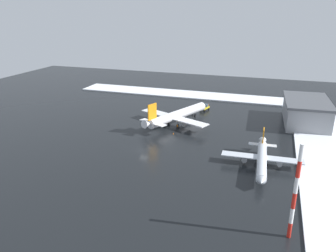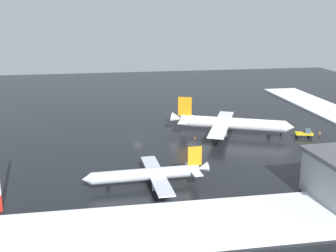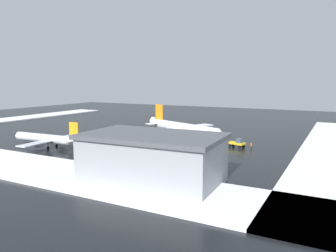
{
  "view_description": "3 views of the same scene",
  "coord_description": "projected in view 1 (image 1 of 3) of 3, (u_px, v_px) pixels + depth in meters",
  "views": [
    {
      "loc": [
        -80.87,
        -33.92,
        38.62
      ],
      "look_at": [
        9.04,
        -4.48,
        4.83
      ],
      "focal_mm": 35.0,
      "sensor_mm": 36.0,
      "label": 1
    },
    {
      "loc": [
        -10.68,
        -109.45,
        33.89
      ],
      "look_at": [
        8.14,
        -1.28,
        2.99
      ],
      "focal_mm": 45.0,
      "sensor_mm": 36.0,
      "label": 2
    },
    {
      "loc": [
        69.23,
        -95.28,
        18.22
      ],
      "look_at": [
        17.69,
        1.12,
        3.0
      ],
      "focal_mm": 35.0,
      "sensor_mm": 36.0,
      "label": 3
    }
  ],
  "objects": [
    {
      "name": "snow_bank_right",
      "position": [
        197.0,
        95.0,
        155.19
      ],
      "size": [
        14.0,
        116.0,
        0.48
      ],
      "primitive_type": "cube",
      "color": "white",
      "rests_on": "ground_plane"
    },
    {
      "name": "antenna_mast",
      "position": [
        295.0,
        193.0,
        55.81
      ],
      "size": [
        0.7,
        0.7,
        18.14
      ],
      "color": "red",
      "rests_on": "ground_plane"
    },
    {
      "name": "ground_crew_mid_apron",
      "position": [
        177.0,
        126.0,
        111.47
      ],
      "size": [
        0.36,
        0.36,
        1.71
      ],
      "rotation": [
        0.0,
        0.0,
        1.61
      ],
      "color": "black",
      "rests_on": "ground_plane"
    },
    {
      "name": "airplane_foreground_jet",
      "position": [
        177.0,
        115.0,
        115.78
      ],
      "size": [
        32.05,
        27.18,
        10.03
      ],
      "rotation": [
        0.0,
        0.0,
        5.87
      ],
      "color": "white",
      "rests_on": "ground_plane"
    },
    {
      "name": "cargo_hangar",
      "position": [
        306.0,
        112.0,
        115.87
      ],
      "size": [
        25.66,
        16.13,
        8.8
      ],
      "rotation": [
        0.0,
        0.0,
        0.05
      ],
      "color": "gray",
      "rests_on": "ground_plane"
    },
    {
      "name": "traffic_cone_wingtip_side",
      "position": [
        166.0,
        120.0,
        120.1
      ],
      "size": [
        0.36,
        0.36,
        0.55
      ],
      "primitive_type": "cone",
      "color": "orange",
      "rests_on": "ground_plane"
    },
    {
      "name": "airplane_parked_portside",
      "position": [
        262.0,
        159.0,
        83.66
      ],
      "size": [
        25.21,
        20.88,
        7.49
      ],
      "rotation": [
        0.0,
        0.0,
        3.18
      ],
      "color": "silver",
      "rests_on": "ground_plane"
    },
    {
      "name": "ground_plane",
      "position": [
        144.0,
        150.0,
        95.31
      ],
      "size": [
        240.0,
        240.0,
        0.0
      ],
      "primitive_type": "plane",
      "color": "black"
    },
    {
      "name": "ground_crew_beside_wing",
      "position": [
        193.0,
        111.0,
        128.78
      ],
      "size": [
        0.36,
        0.36,
        1.71
      ],
      "rotation": [
        0.0,
        0.0,
        0.59
      ],
      "color": "black",
      "rests_on": "ground_plane"
    },
    {
      "name": "pushback_tug",
      "position": [
        205.0,
        107.0,
        132.12
      ],
      "size": [
        5.02,
        3.34,
        2.5
      ],
      "rotation": [
        0.0,
        0.0,
        6.02
      ],
      "color": "gold",
      "rests_on": "ground_plane"
    },
    {
      "name": "snow_bank_far",
      "position": [
        332.0,
        175.0,
        80.57
      ],
      "size": [
        152.0,
        16.0,
        0.48
      ],
      "primitive_type": "cube",
      "color": "white",
      "rests_on": "ground_plane"
    },
    {
      "name": "traffic_cone_near_nose",
      "position": [
        164.0,
        117.0,
        123.88
      ],
      "size": [
        0.36,
        0.36,
        0.55
      ],
      "primitive_type": "cone",
      "color": "orange",
      "rests_on": "ground_plane"
    },
    {
      "name": "ground_crew_by_nose_gear",
      "position": [
        208.0,
        106.0,
        135.6
      ],
      "size": [
        0.36,
        0.36,
        1.71
      ],
      "rotation": [
        0.0,
        0.0,
        5.21
      ],
      "color": "black",
      "rests_on": "ground_plane"
    },
    {
      "name": "traffic_cone_mid_line",
      "position": [
        173.0,
        133.0,
        107.3
      ],
      "size": [
        0.36,
        0.36,
        0.55
      ],
      "primitive_type": "cone",
      "color": "orange",
      "rests_on": "ground_plane"
    }
  ]
}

